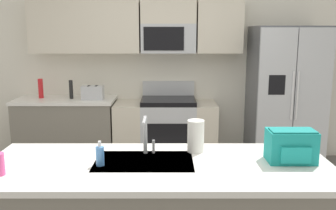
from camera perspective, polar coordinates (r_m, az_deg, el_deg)
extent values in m
cube|color=silver|center=(5.28, 0.31, 5.93)|extent=(5.20, 0.10, 2.60)
cube|color=beige|center=(5.26, -16.57, 11.45)|extent=(0.70, 0.32, 0.70)
cube|color=beige|center=(5.11, -8.61, 11.80)|extent=(0.75, 0.32, 0.70)
cube|color=beige|center=(5.10, 7.85, 11.82)|extent=(0.59, 0.32, 0.70)
cube|color=#B7BABF|center=(5.05, 0.05, 10.12)|extent=(0.72, 0.32, 0.38)
cube|color=black|center=(4.89, -0.66, 10.08)|extent=(0.52, 0.01, 0.30)
cube|color=beige|center=(5.06, 0.05, 14.08)|extent=(0.72, 0.32, 0.32)
cube|color=slate|center=(5.28, -15.18, -4.08)|extent=(1.29, 0.60, 0.86)
cube|color=silver|center=(5.18, -15.43, 0.73)|extent=(1.32, 0.63, 0.04)
cube|color=#B7BABF|center=(5.10, 0.05, -4.34)|extent=(0.72, 0.60, 0.84)
cube|color=black|center=(4.80, 0.06, -4.96)|extent=(0.60, 0.01, 0.36)
cube|color=black|center=(5.00, 0.05, 0.64)|extent=(0.72, 0.60, 0.06)
cube|color=#B7BABF|center=(5.24, 0.05, 2.58)|extent=(0.72, 0.06, 0.20)
cube|color=beige|center=(5.13, -6.01, -4.31)|extent=(0.36, 0.60, 0.84)
cube|color=beige|center=(5.12, 5.67, -4.32)|extent=(0.28, 0.60, 0.84)
cube|color=#4C4F54|center=(5.17, 17.34, 1.11)|extent=(0.90, 0.70, 1.85)
cube|color=#B7BABF|center=(4.76, 16.06, 0.34)|extent=(0.44, 0.04, 1.81)
cube|color=#B7BABF|center=(4.90, 21.12, 0.33)|extent=(0.44, 0.04, 1.81)
cylinder|color=silver|center=(4.77, 18.47, 1.36)|extent=(0.02, 0.02, 0.60)
cylinder|color=silver|center=(4.79, 19.15, 1.36)|extent=(0.02, 0.02, 0.60)
cube|color=black|center=(4.70, 16.27, 2.95)|extent=(0.20, 0.00, 0.24)
cube|color=silver|center=(2.58, -1.51, -9.31)|extent=(2.37, 0.92, 0.04)
cube|color=#B7BABF|center=(2.63, -3.69, -8.81)|extent=(0.68, 0.44, 0.03)
cube|color=#B7BABF|center=(5.03, -11.42, 1.87)|extent=(0.28, 0.16, 0.18)
cube|color=black|center=(5.02, -12.02, 2.86)|extent=(0.03, 0.11, 0.01)
cube|color=black|center=(5.00, -10.90, 2.87)|extent=(0.03, 0.11, 0.01)
cylinder|color=black|center=(5.14, -14.59, 2.31)|extent=(0.05, 0.05, 0.25)
cylinder|color=red|center=(5.30, -18.86, 2.41)|extent=(0.06, 0.06, 0.26)
cylinder|color=#B7BABF|center=(2.75, -3.50, -4.56)|extent=(0.03, 0.03, 0.28)
cylinder|color=#B7BABF|center=(2.62, -3.67, -2.41)|extent=(0.02, 0.20, 0.02)
cylinder|color=#B7BABF|center=(2.77, -2.23, -6.35)|extent=(0.02, 0.02, 0.10)
cylinder|color=#4C8CD8|center=(2.56, -10.34, -7.68)|extent=(0.06, 0.06, 0.13)
cylinder|color=white|center=(2.53, -10.41, -5.86)|extent=(0.02, 0.02, 0.04)
cylinder|color=white|center=(2.79, 4.25, -4.75)|extent=(0.12, 0.12, 0.24)
cube|color=teal|center=(2.71, 18.23, -5.96)|extent=(0.32, 0.20, 0.22)
cube|color=#157D79|center=(2.67, 18.50, -3.93)|extent=(0.30, 0.14, 0.03)
cube|color=teal|center=(2.63, 18.90, -7.25)|extent=(0.20, 0.03, 0.11)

